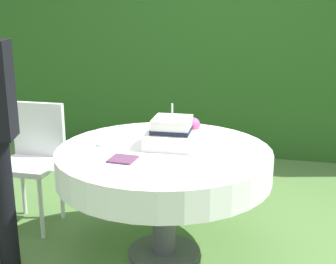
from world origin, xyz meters
TOP-DOWN VIEW (x-y plane):
  - ground_plane at (0.00, 0.00)m, footprint 20.00×20.00m
  - foliage_hedge at (0.00, 2.38)m, footprint 5.60×0.51m
  - cake_table at (0.00, 0.00)m, footprint 1.33×1.33m
  - wedding_cake at (0.04, 0.08)m, footprint 0.33×0.33m
  - serving_plate_near at (0.45, -0.04)m, footprint 0.12×0.12m
  - serving_plate_far at (-0.36, 0.01)m, footprint 0.15×0.15m
  - napkin_stack at (-0.18, -0.26)m, footprint 0.16×0.16m
  - garden_chair at (-1.04, 0.25)m, footprint 0.40×0.40m

SIDE VIEW (x-z plane):
  - ground_plane at x=0.00m, z-range 0.00..0.00m
  - garden_chair at x=-1.04m, z-range 0.10..0.99m
  - cake_table at x=0.00m, z-range 0.26..0.98m
  - napkin_stack at x=-0.18m, z-range 0.72..0.73m
  - serving_plate_near at x=0.45m, z-range 0.72..0.73m
  - serving_plate_far at x=-0.36m, z-range 0.72..0.73m
  - wedding_cake at x=0.04m, z-range 0.67..0.94m
  - foliage_hedge at x=0.00m, z-range 0.00..2.68m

